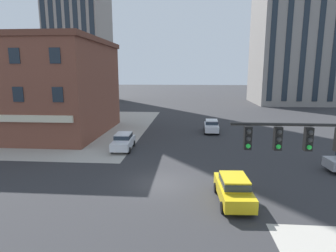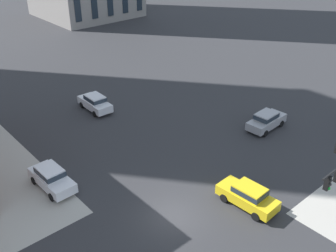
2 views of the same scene
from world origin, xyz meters
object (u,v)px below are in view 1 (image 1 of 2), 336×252
object	(u,v)px
traffic_signal_main	(329,162)
car_parked_curb	(211,125)
car_main_southbound_near	(123,141)
car_main_southbound_far	(234,188)

from	to	relation	value
traffic_signal_main	car_parked_curb	distance (m)	25.80
car_parked_curb	car_main_southbound_near	bearing A→B (deg)	-136.44
car_main_southbound_near	car_parked_curb	size ratio (longest dim) A/B	1.00
traffic_signal_main	car_parked_curb	xyz separation A→B (m)	(-2.61, 25.44, -3.41)
car_main_southbound_near	car_parked_curb	xyz separation A→B (m)	(9.55, 9.09, 0.00)
traffic_signal_main	car_main_southbound_near	bearing A→B (deg)	126.64
car_main_southbound_far	car_parked_curb	distance (m)	20.24
traffic_signal_main	car_main_southbound_far	distance (m)	6.80
car_main_southbound_near	car_parked_curb	distance (m)	13.18
car_parked_curb	car_main_southbound_far	bearing A→B (deg)	-90.41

